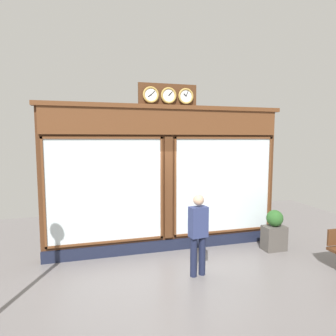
# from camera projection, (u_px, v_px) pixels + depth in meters

# --- Properties ---
(ground_plane) EXTENTS (14.00, 14.00, 0.00)m
(ground_plane) POSITION_uv_depth(u_px,v_px,m) (214.00, 317.00, 4.50)
(ground_plane) COLOR slate
(shop_facade) EXTENTS (6.05, 0.42, 4.11)m
(shop_facade) POSITION_uv_depth(u_px,v_px,m) (167.00, 178.00, 7.12)
(shop_facade) COLOR #4C2B16
(shop_facade) RESTS_ON ground_plane
(pedestrian) EXTENTS (0.39, 0.27, 1.69)m
(pedestrian) POSITION_uv_depth(u_px,v_px,m) (198.00, 231.00, 5.78)
(pedestrian) COLOR #191E38
(pedestrian) RESTS_ON ground_plane
(planter_box) EXTENTS (0.56, 0.36, 0.61)m
(planter_box) POSITION_uv_depth(u_px,v_px,m) (274.00, 238.00, 7.19)
(planter_box) COLOR #4C4742
(planter_box) RESTS_ON ground_plane
(planter_shrub) EXTENTS (0.41, 0.41, 0.41)m
(planter_shrub) POSITION_uv_depth(u_px,v_px,m) (275.00, 218.00, 7.14)
(planter_shrub) COLOR #285623
(planter_shrub) RESTS_ON planter_box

